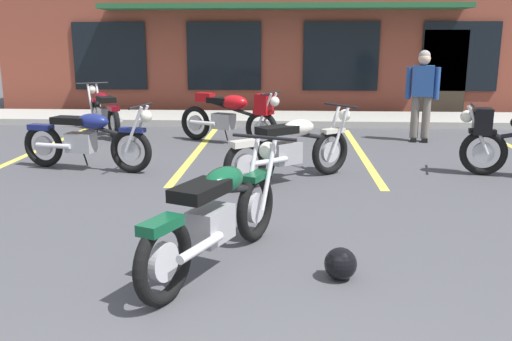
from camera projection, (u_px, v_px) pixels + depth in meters
name	position (u px, v px, depth m)	size (l,w,h in m)	color
ground_plane	(272.00, 228.00, 5.53)	(80.00, 80.00, 0.00)	#47474C
sidewalk_kerb	(281.00, 119.00, 12.77)	(22.00, 1.80, 0.14)	#A8A59E
brick_storefront_building	(283.00, 44.00, 16.25)	(14.77, 5.92, 3.44)	brown
painted_stall_lines	(278.00, 152.00, 9.29)	(13.94, 4.80, 0.01)	#DBCC4C
motorcycle_foreground_classic	(217.00, 214.00, 4.49)	(1.13, 1.98, 0.98)	black
motorcycle_red_sportbike	(87.00, 139.00, 7.92)	(2.09, 0.79, 0.98)	black
motorcycle_black_cruiser	(292.00, 148.00, 7.25)	(1.77, 1.52, 0.98)	black
motorcycle_silver_naked	(232.00, 115.00, 9.92)	(1.94, 1.23, 0.98)	black
motorcycle_blue_standard	(104.00, 111.00, 10.99)	(1.35, 1.86, 0.98)	black
person_in_shorts_foreground	(422.00, 90.00, 10.06)	(0.61, 0.33, 1.68)	black
helmet_on_pavement	(340.00, 264.00, 4.33)	(0.26, 0.26, 0.26)	black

